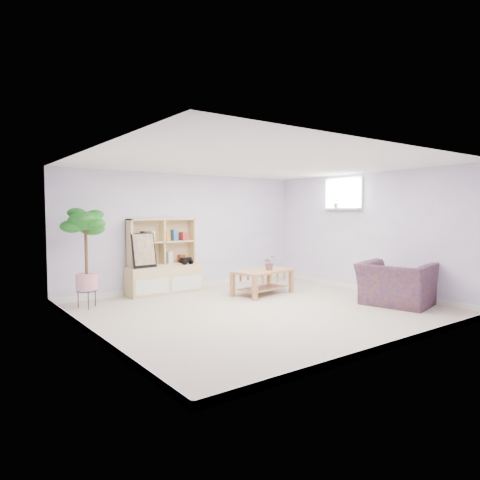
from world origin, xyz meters
TOP-DOWN VIEW (x-y plane):
  - floor at (0.00, 0.00)m, footprint 5.50×5.00m
  - ceiling at (0.00, 0.00)m, footprint 5.50×5.00m
  - walls at (0.00, 0.00)m, footprint 5.51×5.01m
  - baseboard at (0.00, 0.00)m, footprint 5.50×5.00m
  - window at (2.73, 0.60)m, footprint 0.10×0.98m
  - window_sill at (2.67, 0.60)m, footprint 0.14×1.00m
  - storage_unit at (-0.65, 2.24)m, footprint 1.48×0.50m
  - poster at (-1.11, 2.16)m, footprint 0.49×0.15m
  - toy_truck at (-0.19, 2.18)m, footprint 0.31×0.23m
  - coffee_table at (0.85, 1.00)m, footprint 1.28×0.85m
  - table_plant at (0.97, 0.93)m, footprint 0.28×0.25m
  - floor_tree at (-2.27, 1.85)m, footprint 0.79×0.79m
  - armchair at (2.10, -1.11)m, footprint 1.23×1.34m
  - sill_plant at (2.67, 0.75)m, footprint 0.13×0.11m

SIDE VIEW (x-z plane):
  - floor at x=0.00m, z-range -0.01..0.01m
  - baseboard at x=0.00m, z-range 0.00..0.10m
  - coffee_table at x=0.85m, z-range 0.00..0.48m
  - armchair at x=2.10m, z-range 0.00..0.85m
  - table_plant at x=0.97m, z-range 0.48..0.76m
  - toy_truck at x=-0.19m, z-range 0.56..0.71m
  - storage_unit at x=-0.65m, z-range 0.00..1.48m
  - floor_tree at x=-2.27m, z-range 0.00..1.69m
  - poster at x=-1.11m, z-range 0.56..1.22m
  - walls at x=0.00m, z-range 0.00..2.40m
  - window_sill at x=2.67m, z-range 1.66..1.70m
  - sill_plant at x=2.67m, z-range 1.70..1.92m
  - window at x=2.73m, z-range 1.66..2.34m
  - ceiling at x=0.00m, z-range 2.40..2.40m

